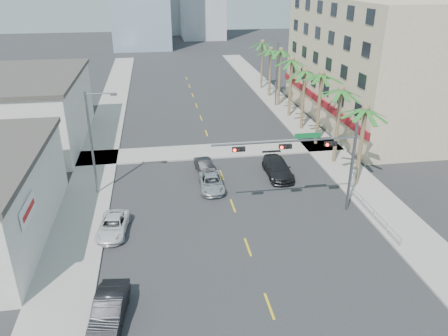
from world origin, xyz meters
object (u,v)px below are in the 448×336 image
Objects in this scene: car_parked_mid at (109,309)px; car_lane_left at (205,167)px; traffic_signal_mast at (314,154)px; car_lane_center at (211,183)px; car_lane_right at (278,168)px; car_parked_far at (113,226)px; pedestrian at (353,179)px.

car_parked_mid is 1.17× the size of car_lane_left.
traffic_signal_mast reaches higher than car_lane_left.
car_lane_center is 6.76m from car_lane_right.
car_parked_mid reaches higher than car_parked_far.
traffic_signal_mast is 7.34m from pedestrian.
traffic_signal_mast reaches higher than car_lane_right.
car_lane_left is at bearing 94.70° from car_lane_center.
car_lane_left reaches higher than car_lane_center.
traffic_signal_mast is at bearing 39.97° from car_parked_mid.
car_parked_mid is 16.82m from car_lane_center.
pedestrian is at bearing 17.05° from car_parked_far.
car_lane_right is at bearing -20.59° from car_lane_left.
car_lane_right reaches higher than car_lane_center.
pedestrian reaches higher than car_lane_right.
pedestrian is (5.78, -3.84, 0.27)m from car_lane_right.
car_parked_mid is 23.74m from pedestrian.
car_parked_far is 0.81× the size of car_lane_right.
pedestrian is at bearing -32.65° from car_lane_right.
car_parked_mid is 1.03× the size of car_lane_center.
car_parked_far is 2.42× the size of pedestrian.
car_parked_mid is 2.55× the size of pedestrian.
car_lane_left is 0.73× the size of car_lane_right.
car_lane_right reaches higher than car_parked_mid.
car_lane_center is (8.07, 5.98, 0.02)m from car_parked_far.
car_lane_right is at bearing 56.70° from car_parked_mid.
car_parked_far is 20.74m from pedestrian.
traffic_signal_mast is 9.96m from car_lane_center.
pedestrian is at bearing 32.66° from traffic_signal_mast.
pedestrian is (12.29, -2.05, 0.43)m from car_lane_center.
traffic_signal_mast reaches higher than car_parked_mid.
car_parked_mid is 0.85× the size of car_lane_right.
car_parked_mid is at bearing -3.86° from pedestrian.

